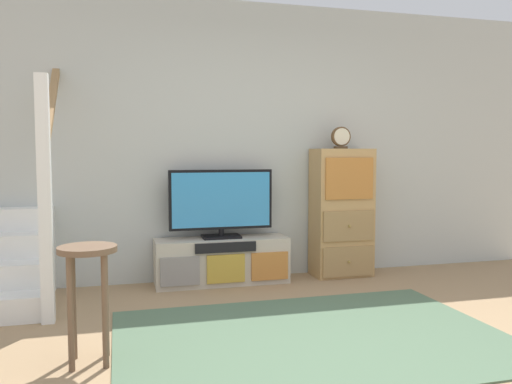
% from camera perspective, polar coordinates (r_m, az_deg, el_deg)
% --- Properties ---
extents(ground_plane, '(20.00, 20.00, 0.00)m').
position_cam_1_polar(ground_plane, '(3.12, 10.50, -19.16)').
color(ground_plane, '#997A56').
extents(back_wall, '(6.40, 0.12, 2.70)m').
position_cam_1_polar(back_wall, '(5.19, -1.14, 5.55)').
color(back_wall, '#B2B7B2').
rests_on(back_wall, ground_plane).
extents(area_rug, '(2.60, 1.80, 0.01)m').
position_cam_1_polar(area_rug, '(3.63, 6.26, -15.57)').
color(area_rug, '#4C664C').
rests_on(area_rug, ground_plane).
extents(media_console, '(1.25, 0.38, 0.43)m').
position_cam_1_polar(media_console, '(4.97, -3.76, -7.56)').
color(media_console, '#BCB29E').
rests_on(media_console, ground_plane).
extents(television, '(0.98, 0.22, 0.65)m').
position_cam_1_polar(television, '(4.91, -3.85, -1.08)').
color(television, black).
rests_on(television, media_console).
extents(side_cabinet, '(0.58, 0.38, 1.28)m').
position_cam_1_polar(side_cabinet, '(5.29, 9.38, -2.26)').
color(side_cabinet, tan).
rests_on(side_cabinet, ground_plane).
extents(desk_clock, '(0.19, 0.08, 0.22)m').
position_cam_1_polar(desk_clock, '(5.23, 9.30, 5.90)').
color(desk_clock, '#4C3823').
rests_on(desk_clock, side_cabinet).
extents(bar_stool_near, '(0.34, 0.34, 0.70)m').
position_cam_1_polar(bar_stool_near, '(3.22, -17.97, -8.80)').
color(bar_stool_near, brown).
rests_on(bar_stool_near, ground_plane).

